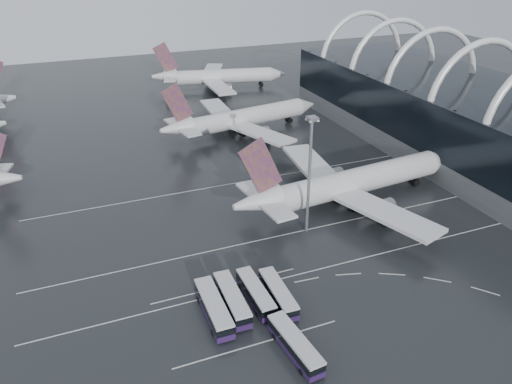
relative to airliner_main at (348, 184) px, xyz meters
name	(u,v)px	position (x,y,z in m)	size (l,w,h in m)	color
ground	(338,258)	(-13.70, -19.30, -5.33)	(420.00, 420.00, 0.00)	black
terminal	(505,134)	(47.86, 0.53, 5.54)	(42.00, 160.00, 34.90)	#5D6063
lane_marking_near	(343,263)	(-13.70, -21.30, -5.32)	(120.00, 0.25, 0.01)	silver
lane_marking_mid	(310,229)	(-13.70, -7.30, -5.32)	(120.00, 0.25, 0.01)	silver
lane_marking_far	(262,178)	(-13.70, 20.70, -5.32)	(120.00, 0.25, 0.01)	silver
bus_bay_line_south	(258,344)	(-37.70, -35.30, -5.32)	(28.00, 0.25, 0.01)	silver
bus_bay_line_north	(225,286)	(-37.70, -19.30, -5.32)	(28.00, 0.25, 0.01)	silver
airliner_main	(348,184)	(0.00, 0.00, 0.00)	(62.88, 54.87, 21.28)	silver
airliner_gate_b	(240,119)	(-6.99, 54.90, -0.34)	(57.34, 50.91, 19.95)	silver
airliner_gate_c	(217,77)	(2.95, 109.39, -0.32)	(55.87, 50.70, 20.02)	silver
bus_row_near_a	(214,308)	(-42.23, -26.51, -3.46)	(3.51, 13.86, 3.40)	#2B143F
bus_row_near_b	(232,299)	(-38.58, -25.52, -3.54)	(3.48, 13.30, 3.25)	#2B143F
bus_row_near_c	(256,293)	(-34.12, -25.39, -3.64)	(3.04, 12.50, 3.07)	#2B143F
bus_row_near_d	(278,294)	(-30.49, -27.00, -3.64)	(3.34, 12.56, 3.07)	#2B143F
bus_row_far_c	(295,345)	(-33.16, -39.27, -3.60)	(4.02, 12.99, 3.15)	#2B143F
floodlight_mast	(310,162)	(-14.87, -7.58, 11.16)	(2.01, 2.01, 26.21)	gray
gse_cart_belly_a	(362,191)	(6.13, 2.99, -4.65)	(2.47, 1.46, 1.35)	#AB6C16
gse_cart_belly_b	(341,173)	(6.92, 14.53, -4.78)	(2.02, 1.20, 1.10)	slate
gse_cart_belly_e	(312,174)	(-0.40, 17.25, -4.81)	(1.90, 1.12, 1.04)	#AB6C16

